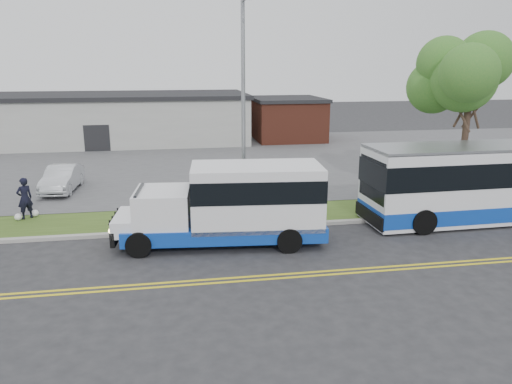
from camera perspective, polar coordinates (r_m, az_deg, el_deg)
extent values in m
plane|color=#28282B|center=(20.41, -8.59, -5.62)|extent=(140.00, 140.00, 0.00)
cube|color=yellow|center=(16.85, -8.24, -10.08)|extent=(70.00, 0.12, 0.01)
cube|color=yellow|center=(16.57, -8.20, -10.51)|extent=(70.00, 0.12, 0.01)
cube|color=#9E9B93|center=(21.43, -8.68, -4.43)|extent=(80.00, 0.30, 0.15)
cube|color=#384E1A|center=(23.15, -8.79, -3.05)|extent=(80.00, 3.30, 0.10)
cube|color=#4C4C4F|center=(36.84, -9.31, 3.52)|extent=(80.00, 25.00, 0.10)
cube|color=#9E9E99|center=(46.80, -17.02, 7.82)|extent=(25.00, 10.00, 4.00)
cube|color=black|center=(46.62, -17.22, 10.47)|extent=(25.40, 10.40, 0.35)
cube|color=black|center=(42.04, -17.71, 5.83)|extent=(2.00, 0.15, 2.20)
cube|color=brown|center=(46.73, 3.54, 8.16)|extent=(6.00, 7.00, 3.60)
cube|color=black|center=(46.55, 3.58, 10.55)|extent=(6.30, 7.30, 0.30)
cylinder|color=#32251B|center=(26.75, 22.57, 3.74)|extent=(0.32, 0.32, 4.76)
ellipsoid|color=#337227|center=(26.38, 23.37, 11.74)|extent=(5.20, 5.20, 4.42)
cylinder|color=gray|center=(22.32, -1.45, 9.07)|extent=(0.18, 0.18, 9.50)
cube|color=#0F3CA5|center=(19.88, -3.58, -4.12)|extent=(7.99, 3.32, 0.57)
cube|color=white|center=(19.56, 0.05, -0.37)|extent=(5.25, 3.08, 2.40)
cube|color=black|center=(19.46, 0.05, 0.77)|extent=(5.28, 3.12, 0.86)
cube|color=white|center=(19.71, -10.62, -1.71)|extent=(2.27, 2.64, 1.37)
cube|color=black|center=(19.76, -13.13, -1.12)|extent=(0.31, 2.18, 1.03)
cube|color=white|center=(20.05, -14.13, -3.34)|extent=(1.35, 2.44, 0.63)
cube|color=black|center=(20.25, -15.51, -4.28)|extent=(0.38, 2.35, 0.57)
sphere|color=#FFD88C|center=(19.37, -16.19, -4.30)|extent=(0.25, 0.25, 0.23)
sphere|color=#FFD88C|center=(20.98, -15.30, -2.79)|extent=(0.25, 0.25, 0.23)
cylinder|color=black|center=(18.98, -13.26, -5.88)|extent=(0.99, 0.41, 0.96)
cylinder|color=black|center=(21.29, -12.31, -3.57)|extent=(0.99, 0.41, 0.96)
cylinder|color=black|center=(18.95, 3.83, -5.54)|extent=(0.99, 0.41, 0.96)
cylinder|color=black|center=(21.27, 2.85, -3.27)|extent=(0.99, 0.41, 0.96)
cube|color=white|center=(25.18, 26.09, 1.06)|extent=(12.48, 3.08, 3.28)
cube|color=#0F3CA5|center=(25.44, 25.81, -1.42)|extent=(12.50, 3.11, 0.68)
cube|color=black|center=(25.06, 26.25, 2.44)|extent=(12.53, 3.13, 1.07)
cube|color=black|center=(21.96, 13.25, 1.44)|extent=(0.17, 2.60, 1.81)
cube|color=black|center=(22.35, 12.83, -2.66)|extent=(0.19, 2.83, 0.56)
cube|color=gray|center=(24.89, 26.52, 4.78)|extent=(12.48, 3.08, 0.14)
cylinder|color=black|center=(22.01, 18.59, -3.24)|extent=(1.09, 0.38, 1.08)
cylinder|color=black|center=(24.26, 15.54, -1.39)|extent=(1.09, 0.38, 1.08)
imported|color=black|center=(24.82, -24.92, -0.65)|extent=(0.83, 0.78, 1.91)
imported|color=silver|center=(29.49, -21.29, 1.46)|extent=(1.77, 4.37, 1.41)
sphere|color=white|center=(24.87, -25.54, -2.59)|extent=(0.32, 0.32, 0.32)
sphere|color=white|center=(25.17, -23.93, -2.22)|extent=(0.32, 0.32, 0.32)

